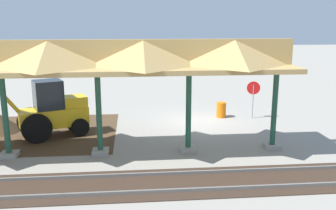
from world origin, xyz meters
TOP-DOWN VIEW (x-y plane):
  - ground_plane at (0.00, 0.00)m, footprint 120.00×120.00m
  - dirt_work_zone at (9.08, 1.41)m, footprint 9.08×7.00m
  - rail_tracks at (0.00, 8.06)m, footprint 60.00×2.58m
  - stop_sign at (-3.33, -0.42)m, footprint 0.74×0.23m
  - backhoe at (7.67, 2.01)m, footprint 5.08×3.09m
  - traffic_barrel at (-1.56, -0.79)m, footprint 0.56×0.56m

SIDE VIEW (x-z plane):
  - ground_plane at x=0.00m, z-range 0.00..0.00m
  - dirt_work_zone at x=9.08m, z-range 0.00..0.01m
  - rail_tracks at x=0.00m, z-range -0.05..0.10m
  - traffic_barrel at x=-1.56m, z-range 0.00..0.90m
  - backhoe at x=7.67m, z-range -0.14..2.68m
  - stop_sign at x=-3.33m, z-range 0.48..2.66m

